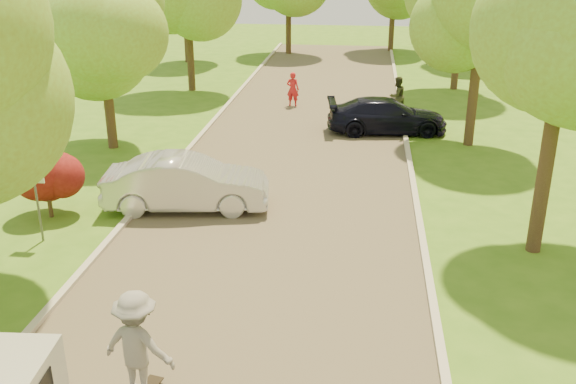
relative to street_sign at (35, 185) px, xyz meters
The scene contains 13 objects.
ground 7.22m from the street_sign, 34.59° to the right, with size 100.00×100.00×0.00m, color #3D6C19.
road 7.22m from the street_sign, 34.59° to the left, with size 8.00×60.00×0.01m, color #4C4438.
curb_left 4.62m from the street_sign, 66.37° to the left, with size 0.18×60.00×0.12m, color #B2AD9E.
curb_right 10.74m from the street_sign, 22.10° to the left, with size 0.18×60.00×0.12m, color #B2AD9E.
street_sign is the anchor object (origin of this frame).
red_shrub 1.65m from the street_sign, 108.43° to the left, with size 1.70×1.70×1.95m.
tree_l_midb 8.61m from the street_sign, 97.22° to the left, with size 4.30×4.20×6.62m.
tree_r_midb 16.27m from the street_sign, 38.90° to the left, with size 4.51×4.40×7.01m.
silver_sedan 4.18m from the street_sign, 39.17° to the left, with size 1.65×4.74×1.56m, color silver.
dark_sedan 14.54m from the street_sign, 51.17° to the left, with size 1.95×4.81×1.40m, color black.
skateboarder 7.37m from the street_sign, 50.76° to the right, with size 1.27×0.73×1.96m, color gray.
person_striped 15.99m from the street_sign, 72.47° to the left, with size 0.59×0.38×1.61m, color red.
person_olive 17.17m from the street_sign, 55.97° to the left, with size 0.83×0.65×1.71m, color #2B301D.
Camera 1 is at (2.41, -10.23, 7.36)m, focal length 40.00 mm.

